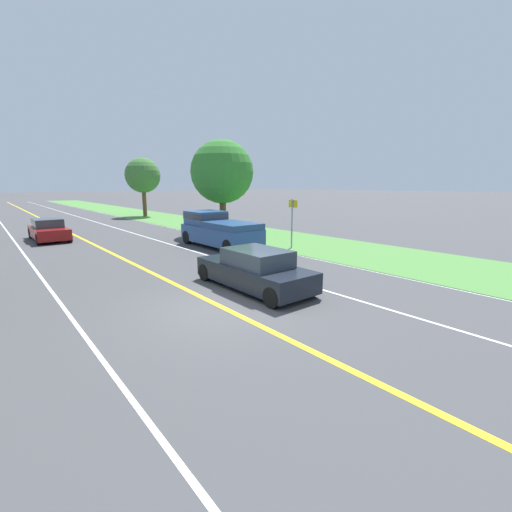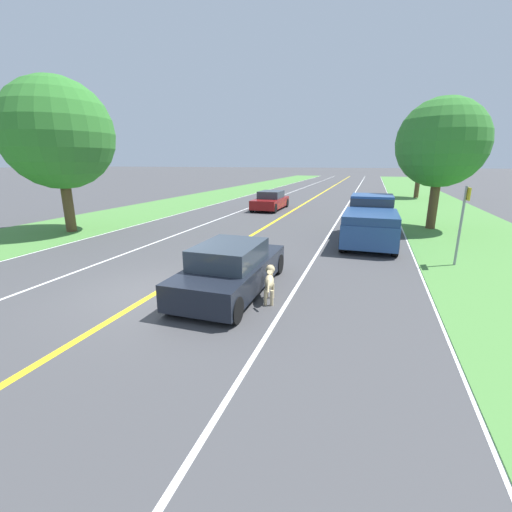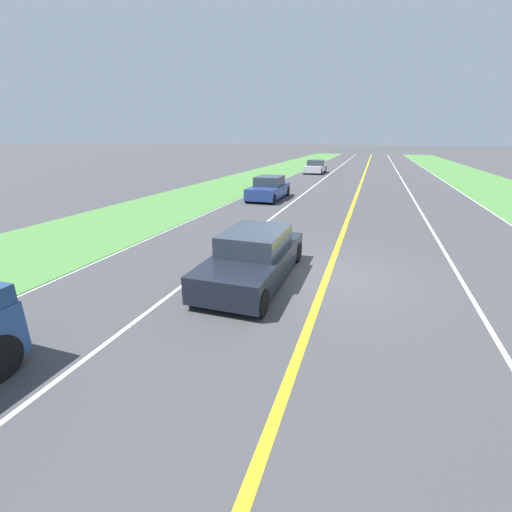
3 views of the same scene
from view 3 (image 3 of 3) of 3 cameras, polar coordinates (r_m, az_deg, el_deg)
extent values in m
plane|color=#424244|center=(9.77, 11.73, -3.32)|extent=(400.00, 400.00, 0.00)
cube|color=yellow|center=(9.77, 11.74, -3.30)|extent=(0.18, 160.00, 0.01)
cube|color=white|center=(12.55, -21.76, 0.76)|extent=(0.14, 160.00, 0.01)
cube|color=white|center=(10.69, -7.17, -1.06)|extent=(0.10, 160.00, 0.01)
cube|color=white|center=(10.05, 31.97, -5.29)|extent=(0.10, 160.00, 0.01)
cube|color=#4C843D|center=(14.63, -30.83, 1.92)|extent=(6.00, 160.00, 0.03)
cube|color=black|center=(9.17, -0.46, -1.09)|extent=(1.77, 4.44, 0.65)
cube|color=#2D3842|center=(9.15, -0.11, 2.74)|extent=(1.52, 2.13, 0.53)
cylinder|color=black|center=(8.01, -10.20, -5.99)|extent=(0.22, 0.61, 0.61)
cylinder|color=black|center=(11.12, -1.27, 1.52)|extent=(0.22, 0.61, 0.61)
cylinder|color=black|center=(7.43, 0.76, -7.75)|extent=(0.22, 0.61, 0.61)
cylinder|color=black|center=(10.71, 6.77, 0.69)|extent=(0.22, 0.61, 0.61)
ellipsoid|color=#D1B784|center=(9.95, -6.04, 0.68)|extent=(0.38, 0.74, 0.29)
cylinder|color=#D1B784|center=(9.85, -6.70, -1.62)|extent=(0.08, 0.08, 0.39)
cylinder|color=#D1B784|center=(10.31, -6.14, -0.65)|extent=(0.08, 0.08, 0.39)
cylinder|color=#D1B784|center=(9.82, -5.79, -1.66)|extent=(0.08, 0.08, 0.39)
cylinder|color=#D1B784|center=(10.28, -5.27, -0.68)|extent=(0.08, 0.08, 0.39)
cylinder|color=#D1B784|center=(9.64, -6.40, 0.76)|extent=(0.19, 0.22, 0.19)
sphere|color=#D1B784|center=(9.50, -6.57, 0.91)|extent=(0.29, 0.29, 0.24)
ellipsoid|color=#331E14|center=(9.35, -6.76, 0.49)|extent=(0.13, 0.14, 0.09)
cone|color=tan|center=(9.50, -6.96, 1.46)|extent=(0.09, 0.09, 0.11)
cone|color=tan|center=(9.47, -6.18, 1.44)|extent=(0.09, 0.09, 0.11)
cylinder|color=#D1B784|center=(10.38, -5.55, 1.71)|extent=(0.11, 0.27, 0.26)
cube|color=navy|center=(21.91, 2.11, 10.78)|extent=(1.75, 4.23, 0.67)
cube|color=#2D3842|center=(21.99, 2.25, 12.43)|extent=(1.51, 2.03, 0.56)
cylinder|color=black|center=(20.57, -1.43, 9.68)|extent=(0.22, 0.61, 0.61)
cylinder|color=black|center=(23.80, 1.45, 10.96)|extent=(0.22, 0.61, 0.61)
cylinder|color=black|center=(20.09, 2.86, 9.44)|extent=(0.22, 0.61, 0.61)
cylinder|color=black|center=(23.39, 5.21, 10.75)|extent=(0.22, 0.61, 0.61)
cube|color=silver|center=(39.25, 9.86, 14.18)|extent=(1.87, 4.25, 0.65)
cube|color=#2D3842|center=(39.37, 9.95, 15.08)|extent=(1.61, 2.04, 0.57)
cylinder|color=black|center=(37.73, 8.11, 13.80)|extent=(0.22, 0.63, 0.63)
cylinder|color=black|center=(41.09, 9.04, 14.18)|extent=(0.22, 0.63, 0.63)
cylinder|color=black|center=(37.45, 10.72, 13.63)|extent=(0.22, 0.63, 0.63)
cylinder|color=black|center=(40.84, 11.45, 14.01)|extent=(0.22, 0.63, 0.63)
camera|label=1|loc=(17.28, 33.67, 15.16)|focal=24.00mm
camera|label=2|loc=(17.43, -2.42, 18.24)|focal=24.00mm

